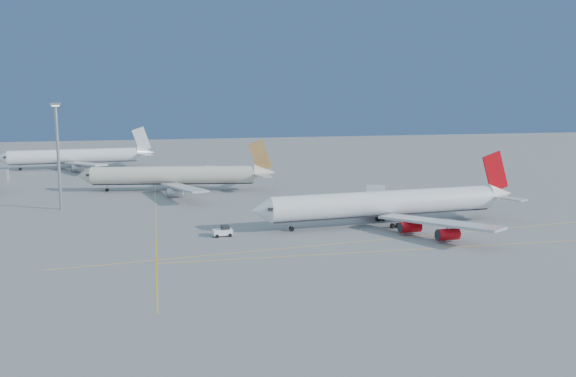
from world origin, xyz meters
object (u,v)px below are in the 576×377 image
Objects in this scene: airliner_etihad at (178,175)px; light_mast at (58,147)px; airliner_virgin at (390,203)px; airliner_third at (78,156)px; pushback_tug at (223,231)px.

airliner_etihad is 2.18× the size of light_mast.
airliner_virgin reaches higher than airliner_etihad.
airliner_third is at bearing 128.79° from airliner_etihad.
airliner_etihad reaches higher than pushback_tug.
airliner_virgin is 39.13m from pushback_tug.
light_mast is (-76.42, 33.83, 11.17)m from airliner_virgin.
light_mast reaches higher than airliner_virgin.
airliner_third is 84.21m from light_mast.
pushback_tug is at bearing -75.44° from airliner_third.
airliner_etihad is 1.02× the size of airliner_third.
airliner_etihad is 61.38m from pushback_tug.
airliner_third is (-35.42, 60.21, -0.02)m from airliner_etihad.
light_mast is at bearing -91.46° from airliner_third.
pushback_tug is at bearing -179.64° from airliner_virgin.
light_mast is at bearing 150.68° from airliner_virgin.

